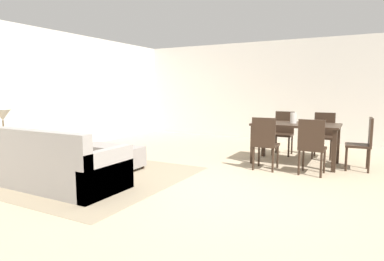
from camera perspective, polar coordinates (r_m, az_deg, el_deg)
The scene contains 15 objects.
ground_plane at distance 4.59m, azimuth 4.37°, elevation -10.46°, with size 10.80×10.80×0.00m, color tan.
wall_back at distance 9.17m, azimuth 17.26°, elevation 6.63°, with size 9.00×0.12×2.70m, color silver.
wall_left at distance 7.71m, azimuth -26.24°, elevation 6.17°, with size 0.12×11.00×2.70m, color silver.
area_rug at distance 5.59m, azimuth -17.90°, elevation -7.52°, with size 3.00×2.80×0.01m, color gray.
couch at distance 5.10m, azimuth -23.20°, elevation -5.82°, with size 2.09×0.92×0.86m.
ottoman_table at distance 5.96m, azimuth -13.94°, elevation -4.22°, with size 1.16×0.51×0.40m.
side_table at distance 6.24m, azimuth -29.98°, elevation -2.62°, with size 0.40×0.40×0.54m.
table_lamp at distance 6.18m, azimuth -30.29°, elevation 2.16°, with size 0.26×0.26×0.53m.
dining_table at distance 6.38m, azimuth 17.74°, elevation 0.30°, with size 1.54×0.87×0.76m.
dining_chair_near_left at distance 5.72m, azimuth 12.64°, elevation -1.72°, with size 0.40×0.40×0.92m.
dining_chair_near_right at distance 5.59m, azimuth 20.26°, elevation -2.21°, with size 0.41×0.41×0.92m.
dining_chair_far_left at distance 7.25m, azimuth 15.76°, elevation 0.04°, with size 0.40×0.40×0.92m.
dining_chair_far_right at distance 7.16m, azimuth 22.10°, elevation -0.31°, with size 0.40×0.40×0.92m.
dining_chair_head_east at distance 6.29m, azimuth 27.90°, elevation -1.60°, with size 0.42×0.42×0.92m.
vase_centerpiece at distance 6.40m, azimuth 17.36°, elevation 2.11°, with size 0.12×0.12×0.20m, color silver.
Camera 1 is at (1.75, -4.00, 1.39)m, focal length 30.41 mm.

